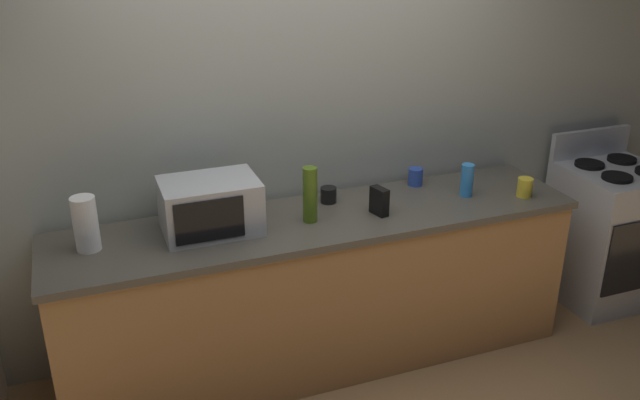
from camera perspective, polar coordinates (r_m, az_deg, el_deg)
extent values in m
cube|color=#9EA399|center=(3.78, -2.21, 7.20)|extent=(6.40, 0.10, 2.70)
cube|color=#B27F4C|center=(3.79, 0.00, -7.92)|extent=(2.80, 0.60, 0.86)
cube|color=#514C42|center=(3.58, 0.00, -1.76)|extent=(2.84, 0.64, 0.04)
cube|color=#B7BABF|center=(4.78, 23.05, -2.69)|extent=(0.60, 0.60, 0.90)
cube|color=#B7BABF|center=(4.78, 21.83, 4.50)|extent=(0.60, 0.04, 0.18)
cylinder|color=black|center=(4.45, 23.77, 1.76)|extent=(0.18, 0.18, 0.02)
cylinder|color=black|center=(4.61, 21.77, 2.81)|extent=(0.18, 0.18, 0.02)
cylinder|color=black|center=(4.78, 24.10, 3.15)|extent=(0.18, 0.18, 0.02)
cube|color=#B7BABF|center=(3.42, -9.24, -0.49)|extent=(0.48, 0.34, 0.27)
cube|color=black|center=(3.26, -9.28, -1.75)|extent=(0.34, 0.01, 0.21)
cylinder|color=white|center=(3.37, -19.16, -1.91)|extent=(0.12, 0.12, 0.27)
cube|color=black|center=(3.59, 5.02, -0.09)|extent=(0.08, 0.12, 0.15)
cylinder|color=#4C6B19|center=(3.47, -0.84, 0.45)|extent=(0.08, 0.08, 0.30)
cylinder|color=#338CE5|center=(3.90, 12.29, 1.65)|extent=(0.07, 0.07, 0.19)
cylinder|color=yellow|center=(3.98, 16.88, 1.03)|extent=(0.09, 0.09, 0.11)
cylinder|color=black|center=(3.74, 0.72, 0.43)|extent=(0.09, 0.09, 0.09)
cylinder|color=#2D4CB2|center=(4.01, 8.05, 1.96)|extent=(0.09, 0.09, 0.10)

